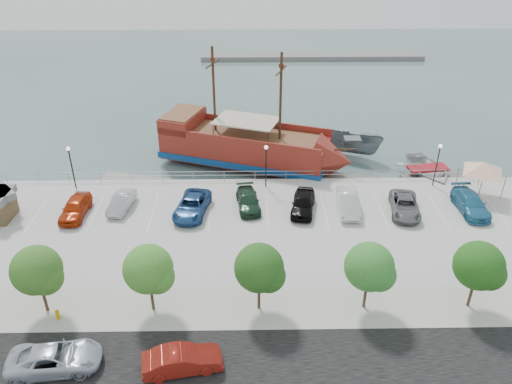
{
  "coord_description": "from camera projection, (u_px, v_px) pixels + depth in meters",
  "views": [
    {
      "loc": [
        -1.59,
        -34.87,
        23.34
      ],
      "look_at": [
        -1.0,
        2.0,
        2.0
      ],
      "focal_mm": 35.0,
      "sensor_mm": 36.0,
      "label": 1
    }
  ],
  "objects": [
    {
      "name": "seawall_railing",
      "position": [
        265.0,
        175.0,
        48.37
      ],
      "size": [
        50.0,
        0.06,
        1.0
      ],
      "color": "gray",
      "rests_on": "land_slab"
    },
    {
      "name": "street_van",
      "position": [
        55.0,
        359.0,
        28.6
      ],
      "size": [
        5.54,
        3.06,
        1.47
      ],
      "primitive_type": "imported",
      "rotation": [
        0.0,
        0.0,
        1.69
      ],
      "color": "#AAB3C1",
      "rests_on": "street"
    },
    {
      "name": "canopy_tent",
      "position": [
        485.0,
        162.0,
        44.56
      ],
      "size": [
        5.9,
        5.9,
        3.81
      ],
      "rotation": [
        0.0,
        0.0,
        0.37
      ],
      "color": "slate",
      "rests_on": "land_slab"
    },
    {
      "name": "pirate_ship",
      "position": [
        258.0,
        148.0,
        52.18
      ],
      "size": [
        20.82,
        11.95,
        12.93
      ],
      "rotation": [
        0.0,
        0.0,
        -0.34
      ],
      "color": "maroon",
      "rests_on": "ground"
    },
    {
      "name": "lamp_post_left",
      "position": [
        70.0,
        160.0,
        45.79
      ],
      "size": [
        0.36,
        0.36,
        4.28
      ],
      "color": "black",
      "rests_on": "land_slab"
    },
    {
      "name": "speedboat",
      "position": [
        427.0,
        172.0,
        50.79
      ],
      "size": [
        5.86,
        7.48,
        1.41
      ],
      "primitive_type": "imported",
      "rotation": [
        0.0,
        0.0,
        0.16
      ],
      "color": "silver",
      "rests_on": "ground"
    },
    {
      "name": "patrol_boat",
      "position": [
        352.0,
        146.0,
        54.76
      ],
      "size": [
        7.15,
        5.29,
        2.61
      ],
      "primitive_type": "imported",
      "rotation": [
        0.0,
        0.0,
        1.11
      ],
      "color": "#535D62",
      "rests_on": "ground"
    },
    {
      "name": "parked_car_b",
      "position": [
        122.0,
        202.0,
        43.75
      ],
      "size": [
        2.04,
        4.24,
        1.34
      ],
      "primitive_type": "imported",
      "rotation": [
        0.0,
        0.0,
        -0.16
      ],
      "color": "#ACAEB2",
      "rests_on": "land_slab"
    },
    {
      "name": "parked_car_g",
      "position": [
        405.0,
        206.0,
        43.18
      ],
      "size": [
        3.08,
        5.33,
        1.4
      ],
      "primitive_type": "imported",
      "rotation": [
        0.0,
        0.0,
        -0.16
      ],
      "color": "slate",
      "rests_on": "land_slab"
    },
    {
      "name": "parked_car_c",
      "position": [
        192.0,
        206.0,
        43.07
      ],
      "size": [
        3.33,
        5.68,
        1.48
      ],
      "primitive_type": "imported",
      "rotation": [
        0.0,
        0.0,
        -0.17
      ],
      "color": "navy",
      "rests_on": "land_slab"
    },
    {
      "name": "dock_east",
      "position": [
        436.0,
        179.0,
        50.49
      ],
      "size": [
        6.9,
        2.4,
        0.39
      ],
      "primitive_type": "cube",
      "rotation": [
        0.0,
        0.0,
        0.07
      ],
      "color": "slate",
      "rests_on": "ground"
    },
    {
      "name": "tree_f",
      "position": [
        481.0,
        268.0,
        31.7
      ],
      "size": [
        3.3,
        3.2,
        5.0
      ],
      "color": "#473321",
      "rests_on": "sidewalk"
    },
    {
      "name": "lamp_post_right",
      "position": [
        438.0,
        158.0,
        46.26
      ],
      "size": [
        0.36,
        0.36,
        4.28
      ],
      "color": "black",
      "rests_on": "land_slab"
    },
    {
      "name": "far_shore",
      "position": [
        312.0,
        57.0,
        89.92
      ],
      "size": [
        40.0,
        3.0,
        0.8
      ],
      "primitive_type": "cube",
      "color": "slate",
      "rests_on": "ground"
    },
    {
      "name": "tree_e",
      "position": [
        372.0,
        269.0,
        31.6
      ],
      "size": [
        3.3,
        3.2,
        5.0
      ],
      "color": "#473321",
      "rests_on": "sidewalk"
    },
    {
      "name": "parked_car_h",
      "position": [
        471.0,
        203.0,
        43.39
      ],
      "size": [
        2.23,
        5.21,
        1.49
      ],
      "primitive_type": "imported",
      "rotation": [
        0.0,
        0.0,
        0.03
      ],
      "color": "teal",
      "rests_on": "land_slab"
    },
    {
      "name": "parked_car_e",
      "position": [
        303.0,
        203.0,
        43.37
      ],
      "size": [
        2.76,
        4.98,
        1.6
      ],
      "primitive_type": "imported",
      "rotation": [
        0.0,
        0.0,
        -0.19
      ],
      "color": "black",
      "rests_on": "land_slab"
    },
    {
      "name": "tree_d",
      "position": [
        261.0,
        270.0,
        31.51
      ],
      "size": [
        3.3,
        3.2,
        5.0
      ],
      "color": "#473321",
      "rests_on": "sidewalk"
    },
    {
      "name": "tree_c",
      "position": [
        150.0,
        271.0,
        31.41
      ],
      "size": [
        3.3,
        3.2,
        5.0
      ],
      "color": "#473321",
      "rests_on": "sidewalk"
    },
    {
      "name": "parked_car_f",
      "position": [
        348.0,
        202.0,
        43.45
      ],
      "size": [
        1.93,
        4.86,
        1.57
      ],
      "primitive_type": "imported",
      "rotation": [
        0.0,
        0.0,
        -0.06
      ],
      "color": "silver",
      "rests_on": "land_slab"
    },
    {
      "name": "parked_car_a",
      "position": [
        75.0,
        208.0,
        42.72
      ],
      "size": [
        2.03,
        4.67,
        1.57
      ],
      "primitive_type": "imported",
      "rotation": [
        0.0,
        0.0,
        -0.04
      ],
      "color": "#AB2C0A",
      "rests_on": "land_slab"
    },
    {
      "name": "tree_b",
      "position": [
        39.0,
        272.0,
        31.31
      ],
      "size": [
        3.3,
        3.2,
        5.0
      ],
      "color": "#473321",
      "rests_on": "sidewalk"
    },
    {
      "name": "sidewalk",
      "position": [
        274.0,
        308.0,
        33.23
      ],
      "size": [
        100.0,
        4.0,
        0.05
      ],
      "primitive_type": "cube",
      "color": "#AAA896",
      "rests_on": "land_slab"
    },
    {
      "name": "lamp_post_mid",
      "position": [
        266.0,
        159.0,
        46.04
      ],
      "size": [
        0.36,
        0.36,
        4.28
      ],
      "color": "black",
      "rests_on": "land_slab"
    },
    {
      "name": "ground",
      "position": [
        268.0,
        234.0,
        42.39
      ],
      "size": [
        160.0,
        160.0,
        0.0
      ],
      "primitive_type": "plane",
      "color": "#435956"
    },
    {
      "name": "parked_car_d",
      "position": [
        248.0,
        201.0,
        43.94
      ],
      "size": [
        2.44,
        4.79,
        1.33
      ],
      "primitive_type": "imported",
      "rotation": [
        0.0,
        0.0,
        0.13
      ],
      "color": "#193322",
      "rests_on": "land_slab"
    },
    {
      "name": "fire_hydrant",
      "position": [
        58.0,
        314.0,
        32.14
      ],
      "size": [
        0.27,
        0.27,
        0.77
      ],
      "rotation": [
        0.0,
        0.0,
        -0.28
      ],
      "color": "#E89C03",
      "rests_on": "sidewalk"
    },
    {
      "name": "dock_mid",
      "position": [
        352.0,
        180.0,
        50.38
      ],
      "size": [
        6.46,
        3.02,
        0.36
      ],
      "primitive_type": "cube",
      "rotation": [
        0.0,
        0.0,
        -0.21
      ],
      "color": "#6B665C",
      "rests_on": "ground"
    },
    {
      "name": "street",
      "position": [
        279.0,
        383.0,
        28.04
      ],
      "size": [
        100.0,
        8.0,
        0.04
      ],
      "primitive_type": "cube",
      "color": "black",
      "rests_on": "land_slab"
    },
    {
      "name": "street_sedan",
      "position": [
        182.0,
        360.0,
        28.47
      ],
      "size": [
        4.78,
        2.39,
        1.5
      ],
      "primitive_type": "imported",
      "rotation": [
        0.0,
        0.0,
        1.75
      ],
      "color": "maroon",
      "rests_on": "street"
    },
    {
      "name": "dock_west",
      "position": [
        136.0,
        181.0,
        50.07
      ],
      "size": [
        7.24,
        3.59,
        0.4
      ],
      "primitive_type": "cube",
      "rotation": [
        0.0,
        0.0,
        -0.24
      ],
      "color": "gray",
      "rests_on": "ground"
    }
  ]
}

